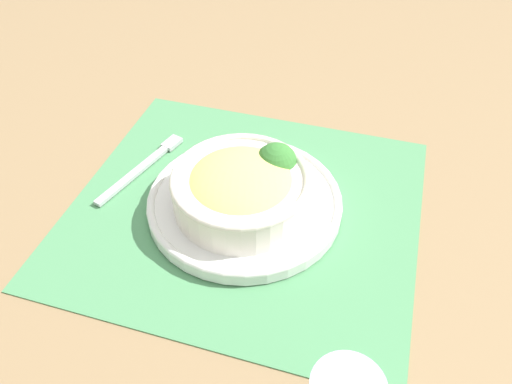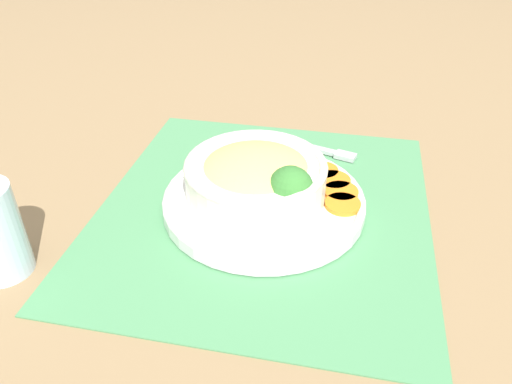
% 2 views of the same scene
% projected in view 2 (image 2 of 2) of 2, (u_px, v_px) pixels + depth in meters
% --- Properties ---
extents(ground_plane, '(4.00, 4.00, 0.00)m').
position_uv_depth(ground_plane, '(264.00, 209.00, 0.68)').
color(ground_plane, '#8C704C').
extents(placemat, '(0.52, 0.48, 0.00)m').
position_uv_depth(placemat, '(264.00, 208.00, 0.68)').
color(placemat, '#4C8C59').
rests_on(placemat, ground_plane).
extents(plate, '(0.27, 0.27, 0.02)m').
position_uv_depth(plate, '(264.00, 200.00, 0.67)').
color(plate, white).
rests_on(plate, placemat).
extents(bowl, '(0.19, 0.19, 0.06)m').
position_uv_depth(bowl, '(255.00, 177.00, 0.65)').
color(bowl, silver).
rests_on(bowl, plate).
extents(broccoli_floret, '(0.06, 0.06, 0.07)m').
position_uv_depth(broccoli_floret, '(291.00, 189.00, 0.61)').
color(broccoli_floret, '#759E51').
rests_on(broccoli_floret, plate).
extents(carrot_slice_near, '(0.05, 0.05, 0.01)m').
position_uv_depth(carrot_slice_near, '(343.00, 204.00, 0.65)').
color(carrot_slice_near, orange).
rests_on(carrot_slice_near, plate).
extents(carrot_slice_middle, '(0.05, 0.05, 0.01)m').
position_uv_depth(carrot_slice_middle, '(341.00, 192.00, 0.68)').
color(carrot_slice_middle, orange).
rests_on(carrot_slice_middle, plate).
extents(carrot_slice_far, '(0.05, 0.05, 0.01)m').
position_uv_depth(carrot_slice_far, '(334.00, 181.00, 0.70)').
color(carrot_slice_far, orange).
rests_on(carrot_slice_far, plate).
extents(carrot_slice_extra, '(0.05, 0.05, 0.01)m').
position_uv_depth(carrot_slice_extra, '(322.00, 171.00, 0.72)').
color(carrot_slice_extra, orange).
rests_on(carrot_slice_extra, plate).
extents(fork, '(0.05, 0.18, 0.01)m').
position_uv_depth(fork, '(312.00, 148.00, 0.81)').
color(fork, '#B7B7BC').
rests_on(fork, placemat).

